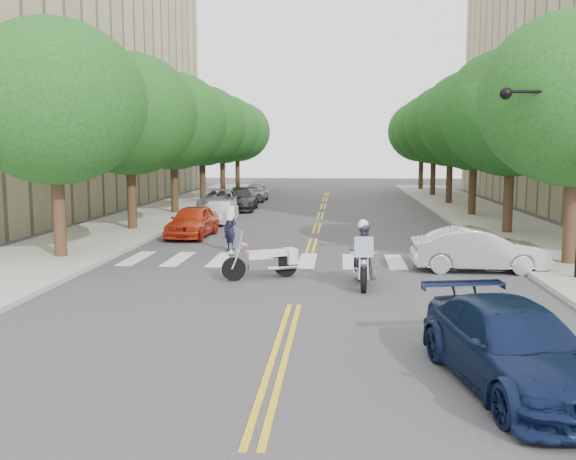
# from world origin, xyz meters

# --- Properties ---
(ground) EXTENTS (140.00, 140.00, 0.00)m
(ground) POSITION_xyz_m (0.00, 0.00, 0.00)
(ground) COLOR #38383A
(ground) RESTS_ON ground
(sidewalk_left) EXTENTS (5.00, 60.00, 0.15)m
(sidewalk_left) POSITION_xyz_m (-9.50, 22.00, 0.07)
(sidewalk_left) COLOR #9E9991
(sidewalk_left) RESTS_ON ground
(sidewalk_right) EXTENTS (5.00, 60.00, 0.15)m
(sidewalk_right) POSITION_xyz_m (9.50, 22.00, 0.07)
(sidewalk_right) COLOR #9E9991
(sidewalk_right) RESTS_ON ground
(tree_l_0) EXTENTS (6.40, 6.40, 8.45)m
(tree_l_0) POSITION_xyz_m (-8.80, 6.00, 5.55)
(tree_l_0) COLOR #382316
(tree_l_0) RESTS_ON ground
(tree_l_1) EXTENTS (6.40, 6.40, 8.45)m
(tree_l_1) POSITION_xyz_m (-8.80, 14.00, 5.55)
(tree_l_1) COLOR #382316
(tree_l_1) RESTS_ON ground
(tree_l_2) EXTENTS (6.40, 6.40, 8.45)m
(tree_l_2) POSITION_xyz_m (-8.80, 22.00, 5.55)
(tree_l_2) COLOR #382316
(tree_l_2) RESTS_ON ground
(tree_l_3) EXTENTS (6.40, 6.40, 8.45)m
(tree_l_3) POSITION_xyz_m (-8.80, 30.00, 5.55)
(tree_l_3) COLOR #382316
(tree_l_3) RESTS_ON ground
(tree_l_4) EXTENTS (6.40, 6.40, 8.45)m
(tree_l_4) POSITION_xyz_m (-8.80, 38.00, 5.55)
(tree_l_4) COLOR #382316
(tree_l_4) RESTS_ON ground
(tree_l_5) EXTENTS (6.40, 6.40, 8.45)m
(tree_l_5) POSITION_xyz_m (-8.80, 46.00, 5.55)
(tree_l_5) COLOR #382316
(tree_l_5) RESTS_ON ground
(tree_r_1) EXTENTS (6.40, 6.40, 8.45)m
(tree_r_1) POSITION_xyz_m (8.80, 14.00, 5.55)
(tree_r_1) COLOR #382316
(tree_r_1) RESTS_ON ground
(tree_r_2) EXTENTS (6.40, 6.40, 8.45)m
(tree_r_2) POSITION_xyz_m (8.80, 22.00, 5.55)
(tree_r_2) COLOR #382316
(tree_r_2) RESTS_ON ground
(tree_r_3) EXTENTS (6.40, 6.40, 8.45)m
(tree_r_3) POSITION_xyz_m (8.80, 30.00, 5.55)
(tree_r_3) COLOR #382316
(tree_r_3) RESTS_ON ground
(tree_r_4) EXTENTS (6.40, 6.40, 8.45)m
(tree_r_4) POSITION_xyz_m (8.80, 38.00, 5.55)
(tree_r_4) COLOR #382316
(tree_r_4) RESTS_ON ground
(tree_r_5) EXTENTS (6.40, 6.40, 8.45)m
(tree_r_5) POSITION_xyz_m (8.80, 46.00, 5.55)
(tree_r_5) COLOR #382316
(tree_r_5) RESTS_ON ground
(traffic_signal_pole) EXTENTS (2.82, 0.42, 6.00)m
(traffic_signal_pole) POSITION_xyz_m (7.72, 3.50, 3.72)
(traffic_signal_pole) COLOR black
(traffic_signal_pole) RESTS_ON ground
(motorcycle_police) EXTENTS (0.80, 2.38, 1.94)m
(motorcycle_police) POSITION_xyz_m (1.80, 2.55, 0.86)
(motorcycle_police) COLOR black
(motorcycle_police) RESTS_ON ground
(motorcycle_parked) EXTENTS (2.26, 1.37, 1.57)m
(motorcycle_parked) POSITION_xyz_m (-1.09, 3.38, 0.54)
(motorcycle_parked) COLOR black
(motorcycle_parked) RESTS_ON ground
(officer_standing) EXTENTS (0.74, 0.69, 1.69)m
(officer_standing) POSITION_xyz_m (-3.10, 8.50, 0.84)
(officer_standing) COLOR black
(officer_standing) RESTS_ON ground
(convertible) EXTENTS (4.31, 1.56, 1.41)m
(convertible) POSITION_xyz_m (5.63, 5.04, 0.71)
(convertible) COLOR #B7B7B9
(convertible) RESTS_ON ground
(sedan_blue) EXTENTS (2.84, 5.08, 1.39)m
(sedan_blue) POSITION_xyz_m (4.02, -5.34, 0.70)
(sedan_blue) COLOR #0D1839
(sedan_blue) RESTS_ON ground
(parked_car_a) EXTENTS (1.90, 4.27, 1.43)m
(parked_car_a) POSITION_xyz_m (-5.46, 12.24, 0.71)
(parked_car_a) COLOR red
(parked_car_a) RESTS_ON ground
(parked_car_b) EXTENTS (1.48, 3.61, 1.17)m
(parked_car_b) POSITION_xyz_m (-5.20, 17.43, 0.58)
(parked_car_b) COLOR silver
(parked_car_b) RESTS_ON ground
(parked_car_c) EXTENTS (2.65, 5.28, 1.43)m
(parked_car_c) POSITION_xyz_m (-6.30, 23.50, 0.72)
(parked_car_c) COLOR #989B9F
(parked_car_c) RESTS_ON ground
(parked_car_d) EXTENTS (2.13, 4.88, 1.40)m
(parked_car_d) POSITION_xyz_m (-5.20, 24.85, 0.70)
(parked_car_d) COLOR black
(parked_car_d) RESTS_ON ground
(parked_car_e) EXTENTS (1.68, 4.06, 1.37)m
(parked_car_e) POSITION_xyz_m (-5.20, 32.13, 0.69)
(parked_car_e) COLOR gray
(parked_car_e) RESTS_ON ground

